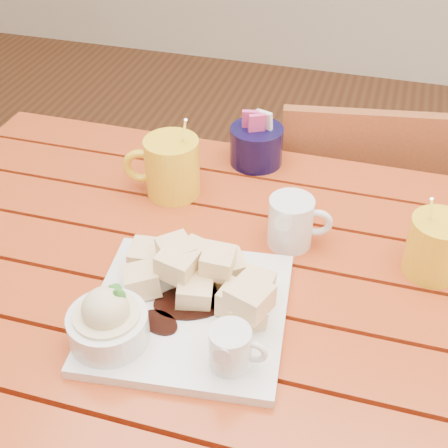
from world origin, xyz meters
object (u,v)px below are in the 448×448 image
(chair_far, at_px, (355,226))
(coffee_mug_right, at_px, (438,246))
(table, at_px, (226,325))
(dessert_plate, at_px, (175,305))
(coffee_mug_left, at_px, (170,166))

(chair_far, bearing_deg, coffee_mug_right, 96.85)
(coffee_mug_right, bearing_deg, chair_far, 102.84)
(table, xyz_separation_m, coffee_mug_right, (0.31, 0.11, 0.16))
(table, bearing_deg, coffee_mug_right, 19.07)
(dessert_plate, bearing_deg, table, 68.78)
(table, relative_size, dessert_plate, 3.90)
(coffee_mug_left, distance_m, coffee_mug_right, 0.48)
(table, bearing_deg, dessert_plate, -111.22)
(chair_far, bearing_deg, dessert_plate, 63.09)
(table, height_order, dessert_plate, dessert_plate)
(coffee_mug_left, bearing_deg, table, -63.41)
(coffee_mug_left, distance_m, chair_far, 0.61)
(coffee_mug_right, bearing_deg, coffee_mug_left, 165.59)
(dessert_plate, xyz_separation_m, coffee_mug_left, (-0.12, 0.30, 0.02))
(table, relative_size, coffee_mug_right, 8.18)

